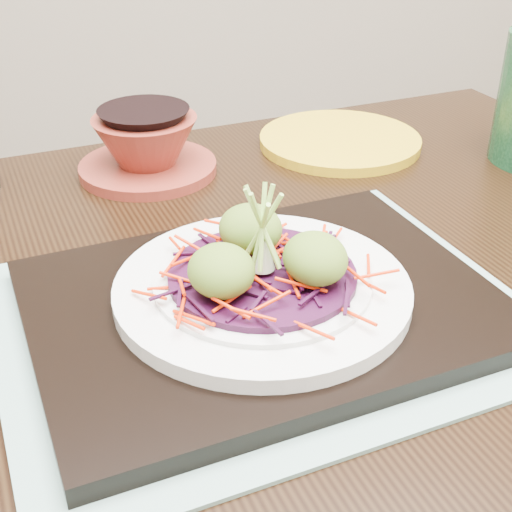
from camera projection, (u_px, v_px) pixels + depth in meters
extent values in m
cube|color=black|center=(210.00, 312.00, 0.61)|extent=(1.23, 0.92, 0.04)
cube|color=black|center=(433.00, 311.00, 1.23)|extent=(0.06, 0.06, 0.67)
cube|color=gray|center=(262.00, 314.00, 0.57)|extent=(0.46, 0.39, 0.00)
cube|color=black|center=(262.00, 304.00, 0.57)|extent=(0.40, 0.32, 0.02)
cylinder|color=silver|center=(262.00, 289.00, 0.56)|extent=(0.23, 0.23, 0.01)
cylinder|color=silver|center=(262.00, 281.00, 0.56)|extent=(0.17, 0.17, 0.01)
cylinder|color=#360A2C|center=(262.00, 275.00, 0.55)|extent=(0.15, 0.15, 0.01)
ellipsoid|color=#587824|center=(222.00, 271.00, 0.52)|extent=(0.06, 0.06, 0.04)
ellipsoid|color=#587824|center=(315.00, 259.00, 0.53)|extent=(0.06, 0.06, 0.04)
ellipsoid|color=#587824|center=(251.00, 229.00, 0.57)|extent=(0.06, 0.06, 0.04)
cylinder|color=maroon|center=(148.00, 168.00, 0.82)|extent=(0.21, 0.21, 0.01)
cylinder|color=gold|center=(340.00, 141.00, 0.89)|extent=(0.28, 0.28, 0.01)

